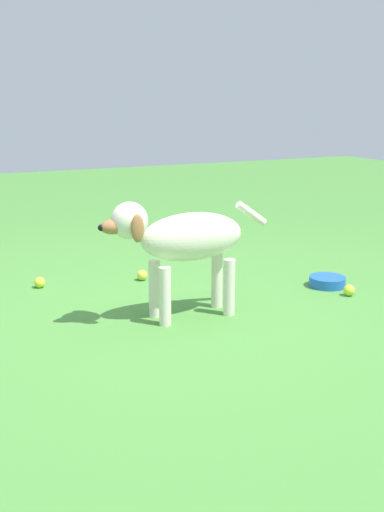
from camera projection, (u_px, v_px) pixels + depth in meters
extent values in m
plane|color=#478438|center=(171.00, 321.00, 3.18)|extent=(14.00, 14.00, 0.00)
ellipsoid|color=silver|center=(192.00, 237.00, 3.16)|extent=(0.56, 0.23, 0.25)
cylinder|color=silver|center=(165.00, 296.00, 3.09)|extent=(0.06, 0.06, 0.30)
cylinder|color=silver|center=(155.00, 289.00, 3.21)|extent=(0.06, 0.06, 0.30)
cylinder|color=silver|center=(229.00, 287.00, 3.24)|extent=(0.06, 0.06, 0.30)
cylinder|color=silver|center=(217.00, 280.00, 3.36)|extent=(0.06, 0.06, 0.30)
ellipsoid|color=silver|center=(129.00, 221.00, 2.99)|extent=(0.19, 0.17, 0.18)
ellipsoid|color=#9E663D|center=(113.00, 227.00, 2.97)|extent=(0.13, 0.08, 0.07)
sphere|color=black|center=(101.00, 228.00, 2.94)|extent=(0.03, 0.03, 0.03)
ellipsoid|color=#9E663D|center=(138.00, 228.00, 2.93)|extent=(0.06, 0.03, 0.14)
ellipsoid|color=#9E663D|center=(125.00, 222.00, 3.08)|extent=(0.06, 0.03, 0.14)
cylinder|color=silver|center=(251.00, 213.00, 3.28)|extent=(0.18, 0.05, 0.15)
sphere|color=#CCE333|center=(40.00, 282.00, 3.73)|extent=(0.07, 0.07, 0.07)
sphere|color=#D2D63E|center=(142.00, 275.00, 3.89)|extent=(0.07, 0.07, 0.07)
sphere|color=#C7DD36|center=(349.00, 290.00, 3.58)|extent=(0.07, 0.07, 0.07)
cylinder|color=blue|center=(327.00, 281.00, 3.76)|extent=(0.22, 0.22, 0.06)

